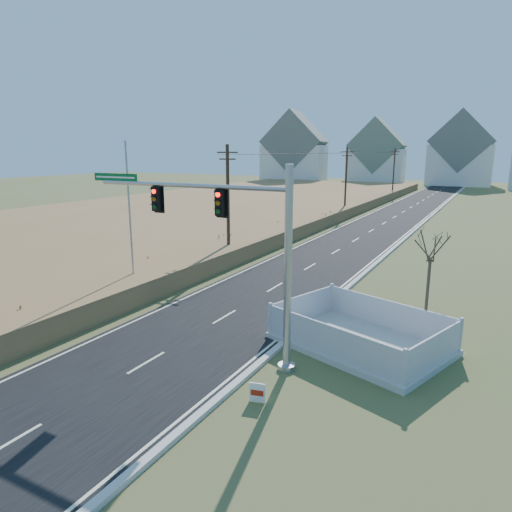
{
  "coord_description": "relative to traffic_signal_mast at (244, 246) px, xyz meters",
  "views": [
    {
      "loc": [
        12.07,
        -15.0,
        8.49
      ],
      "look_at": [
        1.62,
        4.45,
        3.4
      ],
      "focal_mm": 32.0,
      "sensor_mm": 36.0,
      "label": 1
    }
  ],
  "objects": [
    {
      "name": "condo_nnw",
      "position": [
        -21.32,
        107.75,
        2.08
      ],
      "size": [
        14.93,
        11.17,
        17.03
      ],
      "rotation": [
        0.0,
        0.0,
        0.07
      ],
      "color": "white",
      "rests_on": "ground"
    },
    {
      "name": "fence_enclosure",
      "position": [
        3.9,
        3.55,
        -4.55
      ],
      "size": [
        8.27,
        6.87,
        1.63
      ],
      "rotation": [
        0.0,
        0.0,
        -0.33
      ],
      "color": "#B7B5AD",
      "rests_on": "ground"
    },
    {
      "name": "reed_marsh",
      "position": [
        -27.32,
        39.75,
        -4.21
      ],
      "size": [
        38.0,
        110.0,
        1.3
      ],
      "primitive_type": "cube",
      "color": "olive",
      "rests_on": "ground"
    },
    {
      "name": "curb",
      "position": [
        0.83,
        49.75,
        -4.77
      ],
      "size": [
        0.3,
        180.0,
        0.18
      ],
      "primitive_type": "cube",
      "color": "#B2AFA8",
      "rests_on": "ground"
    },
    {
      "name": "condo_nw",
      "position": [
        -41.32,
        99.75,
        2.85
      ],
      "size": [
        17.69,
        13.38,
        19.05
      ],
      "rotation": [
        0.0,
        0.0,
        0.14
      ],
      "color": "white",
      "rests_on": "ground"
    },
    {
      "name": "traffic_signal_mast",
      "position": [
        0.0,
        0.0,
        0.0
      ],
      "size": [
        10.11,
        0.69,
        8.04
      ],
      "rotation": [
        0.0,
        0.0,
        0.01
      ],
      "color": "#9EA0A5",
      "rests_on": "ground"
    },
    {
      "name": "ground",
      "position": [
        -3.32,
        -0.25,
        -4.86
      ],
      "size": [
        260.0,
        260.0,
        0.0
      ],
      "primitive_type": "plane",
      "color": "#4C5629",
      "rests_on": "ground"
    },
    {
      "name": "utility_pole_mid",
      "position": [
        -9.82,
        44.75,
        -0.17
      ],
      "size": [
        1.8,
        0.26,
        9.0
      ],
      "color": "#422D1E",
      "rests_on": "ground"
    },
    {
      "name": "open_sign",
      "position": [
        2.05,
        -2.69,
        -4.48
      ],
      "size": [
        0.56,
        0.18,
        0.7
      ],
      "rotation": [
        0.0,
        0.0,
        0.22
      ],
      "color": "white",
      "rests_on": "ground"
    },
    {
      "name": "road",
      "position": [
        -3.32,
        49.75,
        -4.83
      ],
      "size": [
        8.0,
        180.0,
        0.06
      ],
      "primitive_type": "cube",
      "color": "black",
      "rests_on": "ground"
    },
    {
      "name": "bare_tree",
      "position": [
        6.01,
        7.89,
        -0.78
      ],
      "size": [
        1.91,
        1.91,
        5.05
      ],
      "color": "#4C3F33",
      "rests_on": "ground"
    },
    {
      "name": "utility_pole_near",
      "position": [
        -9.82,
        14.75,
        -0.17
      ],
      "size": [
        1.8,
        0.26,
        9.0
      ],
      "color": "#422D1E",
      "rests_on": "ground"
    },
    {
      "name": "flagpole",
      "position": [
        -10.32,
        4.61,
        -1.23
      ],
      "size": [
        0.41,
        0.41,
        9.08
      ],
      "color": "#B7B5AD",
      "rests_on": "ground"
    },
    {
      "name": "utility_pole_far",
      "position": [
        -9.82,
        74.75,
        -0.17
      ],
      "size": [
        1.8,
        0.26,
        9.0
      ],
      "color": "#422D1E",
      "rests_on": "ground"
    },
    {
      "name": "condo_n",
      "position": [
        -1.32,
        111.75,
        2.75
      ],
      "size": [
        15.27,
        10.2,
        18.54
      ],
      "color": "white",
      "rests_on": "ground"
    }
  ]
}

